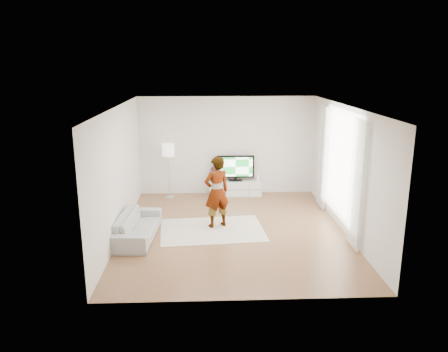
{
  "coord_description": "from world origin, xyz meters",
  "views": [
    {
      "loc": [
        -0.6,
        -9.27,
        3.7
      ],
      "look_at": [
        -0.19,
        0.4,
        1.18
      ],
      "focal_mm": 35.0,
      "sensor_mm": 36.0,
      "label": 1
    }
  ],
  "objects_px": {
    "rug": "(212,230)",
    "floor_lamp": "(168,152)",
    "media_console": "(235,188)",
    "player": "(217,192)",
    "sofa": "(138,226)",
    "television": "(236,167)"
  },
  "relations": [
    {
      "from": "player",
      "to": "media_console",
      "type": "bearing_deg",
      "value": -127.1
    },
    {
      "from": "media_console",
      "to": "sofa",
      "type": "relative_size",
      "value": 0.79
    },
    {
      "from": "floor_lamp",
      "to": "media_console",
      "type": "bearing_deg",
      "value": 4.6
    },
    {
      "from": "rug",
      "to": "player",
      "type": "xyz_separation_m",
      "value": [
        0.11,
        0.23,
        0.84
      ]
    },
    {
      "from": "media_console",
      "to": "sofa",
      "type": "height_order",
      "value": "sofa"
    },
    {
      "from": "media_console",
      "to": "floor_lamp",
      "type": "xyz_separation_m",
      "value": [
        -1.88,
        -0.15,
        1.09
      ]
    },
    {
      "from": "television",
      "to": "floor_lamp",
      "type": "relative_size",
      "value": 0.69
    },
    {
      "from": "media_console",
      "to": "sofa",
      "type": "distance_m",
      "value": 3.87
    },
    {
      "from": "television",
      "to": "floor_lamp",
      "type": "height_order",
      "value": "floor_lamp"
    },
    {
      "from": "media_console",
      "to": "rug",
      "type": "relative_size",
      "value": 0.64
    },
    {
      "from": "media_console",
      "to": "television",
      "type": "distance_m",
      "value": 0.61
    },
    {
      "from": "media_console",
      "to": "player",
      "type": "bearing_deg",
      "value": -103.61
    },
    {
      "from": "media_console",
      "to": "sofa",
      "type": "bearing_deg",
      "value": -127.05
    },
    {
      "from": "player",
      "to": "floor_lamp",
      "type": "distance_m",
      "value": 2.7
    },
    {
      "from": "rug",
      "to": "floor_lamp",
      "type": "height_order",
      "value": "floor_lamp"
    },
    {
      "from": "sofa",
      "to": "television",
      "type": "bearing_deg",
      "value": -32.85
    },
    {
      "from": "television",
      "to": "media_console",
      "type": "bearing_deg",
      "value": -90.0
    },
    {
      "from": "rug",
      "to": "floor_lamp",
      "type": "xyz_separation_m",
      "value": [
        -1.16,
        2.56,
        1.3
      ]
    },
    {
      "from": "media_console",
      "to": "rug",
      "type": "bearing_deg",
      "value": -104.79
    },
    {
      "from": "sofa",
      "to": "floor_lamp",
      "type": "xyz_separation_m",
      "value": [
        0.45,
        2.94,
        1.03
      ]
    },
    {
      "from": "player",
      "to": "rug",
      "type": "bearing_deg",
      "value": 39.82
    },
    {
      "from": "television",
      "to": "rug",
      "type": "bearing_deg",
      "value": -104.64
    }
  ]
}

